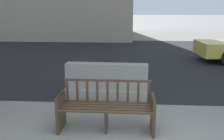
# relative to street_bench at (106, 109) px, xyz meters

# --- Properties ---
(street_asphalt) EXTENTS (120.00, 12.00, 0.01)m
(street_asphalt) POSITION_rel_street_bench_xyz_m (0.67, 7.28, -0.39)
(street_asphalt) COLOR black
(street_asphalt) RESTS_ON ground
(street_bench) EXTENTS (1.69, 0.54, 0.88)m
(street_bench) POSITION_rel_street_bench_xyz_m (0.00, 0.00, 0.00)
(street_bench) COLOR #473323
(street_bench) RESTS_ON ground
(jersey_barrier_centre) EXTENTS (2.02, 0.75, 0.84)m
(jersey_barrier_centre) POSITION_rel_street_bench_xyz_m (-0.15, 1.75, -0.06)
(jersey_barrier_centre) COLOR gray
(jersey_barrier_centre) RESTS_ON ground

